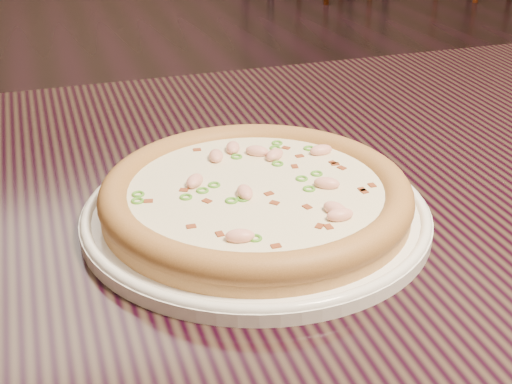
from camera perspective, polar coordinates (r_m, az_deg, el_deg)
name	(u,v)px	position (r m, az deg, el deg)	size (l,w,h in m)	color
ground	(295,306)	(1.83, 3.15, -9.08)	(9.00, 9.00, 0.00)	black
hero_table	(345,260)	(0.80, 7.14, -5.45)	(1.20, 0.80, 0.75)	black
plate	(256,212)	(0.67, 0.00, -1.63)	(0.32, 0.32, 0.02)	white
pizza	(256,195)	(0.66, 0.01, -0.22)	(0.29, 0.29, 0.03)	tan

